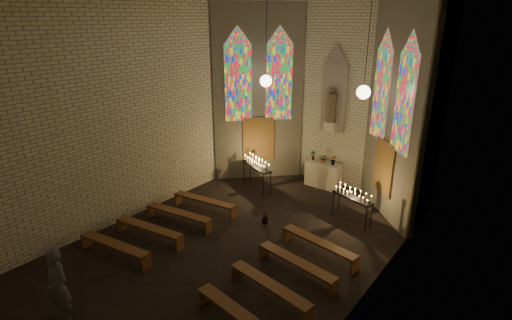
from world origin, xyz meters
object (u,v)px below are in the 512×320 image
Objects in this scene: aisle_flower_pot at (265,217)px; votive_stand_right at (353,195)px; votive_stand_left at (257,164)px; visitor at (58,286)px; altar at (324,175)px.

aisle_flower_pot is 0.29× the size of votive_stand_right.
votive_stand_left reaches higher than votive_stand_right.
votive_stand_left is 8.43m from visitor.
aisle_flower_pot is 6.46m from visitor.
visitor reaches higher than votive_stand_left.
visitor is at bearing -98.84° from aisle_flower_pot.
votive_stand_right is at bearing 62.90° from visitor.
altar is 0.77× the size of visitor.
altar is 3.09× the size of aisle_flower_pot.
votive_stand_right is (2.13, -2.01, 0.45)m from altar.
votive_stand_right is at bearing 40.41° from aisle_flower_pot.
altar is 3.89m from aisle_flower_pot.
altar is 2.74m from votive_stand_left.
altar is at bearing 66.87° from votive_stand_left.
visitor is at bearing -60.53° from votive_stand_left.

